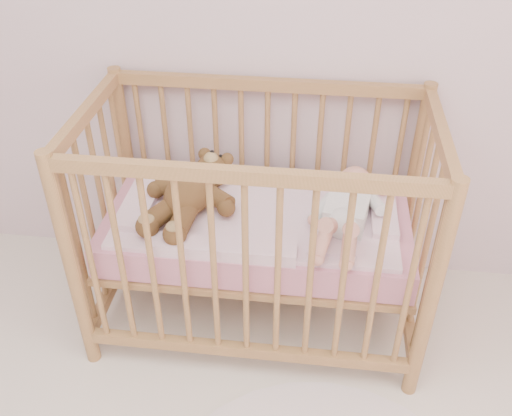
# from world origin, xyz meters

# --- Properties ---
(crib) EXTENTS (1.36, 0.76, 1.00)m
(crib) POSITION_xyz_m (0.17, 1.60, 0.50)
(crib) COLOR #B37F4C
(crib) RESTS_ON floor
(mattress) EXTENTS (1.22, 0.62, 0.13)m
(mattress) POSITION_xyz_m (0.17, 1.60, 0.49)
(mattress) COLOR pink
(mattress) RESTS_ON crib
(blanket) EXTENTS (1.10, 0.58, 0.06)m
(blanket) POSITION_xyz_m (0.17, 1.60, 0.56)
(blanket) COLOR #F3A7C4
(blanket) RESTS_ON mattress
(baby) EXTENTS (0.39, 0.64, 0.14)m
(baby) POSITION_xyz_m (0.52, 1.58, 0.64)
(baby) COLOR silver
(baby) RESTS_ON blanket
(teddy_bear) EXTENTS (0.55, 0.67, 0.16)m
(teddy_bear) POSITION_xyz_m (-0.10, 1.58, 0.65)
(teddy_bear) COLOR brown
(teddy_bear) RESTS_ON blanket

